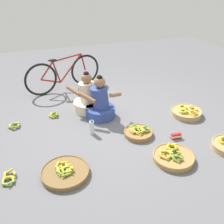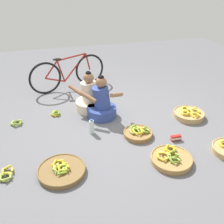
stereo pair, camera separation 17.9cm
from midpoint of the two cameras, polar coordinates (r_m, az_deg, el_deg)
ground_plane at (r=4.34m, az=0.48°, el=-2.77°), size 10.00×10.00×0.00m
vendor_woman_front at (r=4.45m, az=-1.18°, el=1.83°), size 0.75×0.52×0.79m
vendor_woman_behind at (r=4.69m, az=-3.97°, el=3.16°), size 0.71×0.55×0.76m
bicycle_leaning at (r=5.57m, az=-8.85°, el=8.60°), size 1.65×0.51×0.73m
banana_basket_front_left at (r=3.43m, az=-9.73°, el=-12.72°), size 0.63×0.63×0.13m
banana_basket_front_center at (r=3.65m, az=14.48°, el=-10.07°), size 0.57×0.57×0.15m
banana_basket_back_left at (r=4.06m, az=7.08°, el=-4.71°), size 0.46×0.46×0.14m
banana_basket_near_vendor at (r=4.75m, az=17.85°, el=-0.46°), size 0.54×0.54×0.17m
loose_bananas_mid_left at (r=4.69m, az=-11.37°, el=-0.33°), size 0.20×0.20×0.09m
loose_bananas_near_bicycle at (r=3.58m, az=-21.16°, el=-12.87°), size 0.19×0.29×0.08m
loose_bananas_front_right at (r=4.59m, az=-19.57°, el=-2.33°), size 0.23×0.23×0.09m
water_bottle at (r=4.07m, az=-3.33°, el=-3.33°), size 0.08×0.08×0.25m
packet_carton_stack at (r=4.08m, az=15.36°, el=-5.62°), size 0.17×0.07×0.09m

